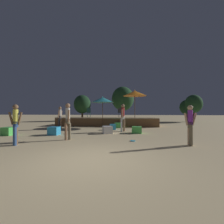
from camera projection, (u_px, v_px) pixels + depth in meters
ground_plane at (90, 160)px, 4.16m from camera, size 120.00×120.00×0.00m
wooden_deck at (107, 122)px, 14.90m from camera, size 9.63×2.75×0.82m
patio_umbrella_0 at (135, 93)px, 13.40m from camera, size 2.07×2.07×3.32m
patio_umbrella_1 at (103, 100)px, 13.48m from camera, size 2.05×2.05×2.75m
cube_seat_0 at (137, 130)px, 9.51m from camera, size 0.63×0.63×0.41m
cube_seat_1 at (54, 131)px, 8.78m from camera, size 0.57×0.57×0.47m
cube_seat_2 at (118, 125)px, 12.80m from camera, size 0.73×0.73×0.41m
cube_seat_3 at (113, 127)px, 11.28m from camera, size 0.53×0.53×0.42m
cube_seat_4 at (9, 131)px, 8.64m from camera, size 0.60×0.60×0.46m
cube_seat_5 at (107, 130)px, 9.38m from camera, size 0.74×0.74×0.46m
person_0 at (123, 116)px, 10.30m from camera, size 0.31×0.48×1.88m
person_1 at (60, 117)px, 11.70m from camera, size 0.30×0.49×1.76m
person_2 at (16, 123)px, 6.05m from camera, size 0.51×0.28×1.65m
person_3 at (68, 120)px, 7.21m from camera, size 0.36×0.43×1.76m
person_4 at (190, 124)px, 5.98m from camera, size 0.51×0.29×1.62m
bistro_chair_0 at (89, 112)px, 14.75m from camera, size 0.42×0.42×0.90m
bistro_chair_1 at (120, 112)px, 14.51m from camera, size 0.42×0.42×0.90m
frisbee_disc at (133, 141)px, 6.87m from camera, size 0.24×0.24×0.03m
background_tree_0 at (82, 104)px, 22.56m from camera, size 2.52×2.52×3.89m
background_tree_1 at (194, 104)px, 19.94m from camera, size 2.21×2.21×3.64m
background_tree_2 at (123, 99)px, 25.31m from camera, size 3.71×3.71×5.61m
background_tree_3 at (187, 107)px, 20.72m from camera, size 1.82×1.82×3.00m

